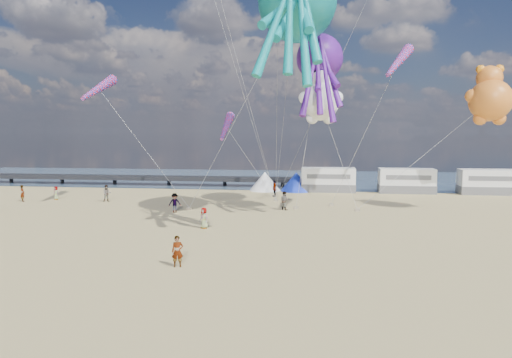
{
  "coord_description": "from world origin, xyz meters",
  "views": [
    {
      "loc": [
        4.25,
        -17.55,
        7.57
      ],
      "look_at": [
        1.23,
        6.0,
        5.07
      ],
      "focal_mm": 32.0,
      "sensor_mm": 36.0,
      "label": 1
    }
  ],
  "objects_px": {
    "motorhome_2": "(488,182)",
    "beachgoer_3": "(274,189)",
    "sandbag_b": "(296,208)",
    "sandbag_d": "(331,205)",
    "kite_panda": "(321,102)",
    "sandbag_c": "(357,210)",
    "sandbag_a": "(189,208)",
    "beachgoer_2": "(175,203)",
    "sandbag_e": "(276,200)",
    "kite_octopus_teal": "(297,2)",
    "tent_blue": "(296,182)",
    "beachgoer_7": "(107,193)",
    "beachgoer_5": "(23,193)",
    "beachgoer_1": "(284,201)",
    "motorhome_1": "(406,181)",
    "beachgoer_0": "(56,193)",
    "tent_white": "(265,181)",
    "standing_person": "(177,251)",
    "beachgoer_6": "(204,218)",
    "windsock_left": "(99,89)",
    "kite_octopus_purple": "(320,58)",
    "windsock_mid": "(399,61)",
    "kite_teddy_orange": "(490,100)",
    "motorhome_0": "(328,180)",
    "windsock_right": "(226,127)"
  },
  "relations": [
    {
      "from": "motorhome_2",
      "to": "beachgoer_3",
      "type": "distance_m",
      "value": 25.85
    },
    {
      "from": "beachgoer_3",
      "to": "kite_teddy_orange",
      "type": "height_order",
      "value": "kite_teddy_orange"
    },
    {
      "from": "beachgoer_6",
      "to": "windsock_right",
      "type": "height_order",
      "value": "windsock_right"
    },
    {
      "from": "tent_white",
      "to": "standing_person",
      "type": "bearing_deg",
      "value": -92.17
    },
    {
      "from": "motorhome_1",
      "to": "beachgoer_3",
      "type": "distance_m",
      "value": 16.66
    },
    {
      "from": "kite_octopus_teal",
      "to": "kite_panda",
      "type": "xyz_separation_m",
      "value": [
        1.98,
        4.38,
        -7.52
      ]
    },
    {
      "from": "standing_person",
      "to": "beachgoer_2",
      "type": "xyz_separation_m",
      "value": [
        -5.36,
        16.6,
        0.03
      ]
    },
    {
      "from": "beachgoer_3",
      "to": "beachgoer_5",
      "type": "bearing_deg",
      "value": -92.57
    },
    {
      "from": "beachgoer_2",
      "to": "sandbag_e",
      "type": "relative_size",
      "value": 3.63
    },
    {
      "from": "motorhome_0",
      "to": "motorhome_1",
      "type": "distance_m",
      "value": 9.5
    },
    {
      "from": "kite_octopus_teal",
      "to": "tent_blue",
      "type": "bearing_deg",
      "value": 95.69
    },
    {
      "from": "beachgoer_5",
      "to": "standing_person",
      "type": "bearing_deg",
      "value": 176.53
    },
    {
      "from": "standing_person",
      "to": "kite_panda",
      "type": "relative_size",
      "value": 0.31
    },
    {
      "from": "beachgoer_7",
      "to": "sandbag_b",
      "type": "xyz_separation_m",
      "value": [
        20.39,
        -1.98,
        -0.79
      ]
    },
    {
      "from": "sandbag_c",
      "to": "sandbag_e",
      "type": "bearing_deg",
      "value": 148.09
    },
    {
      "from": "beachgoer_1",
      "to": "kite_panda",
      "type": "distance_m",
      "value": 10.03
    },
    {
      "from": "beachgoer_1",
      "to": "sandbag_a",
      "type": "distance_m",
      "value": 9.24
    },
    {
      "from": "sandbag_a",
      "to": "motorhome_1",
      "type": "bearing_deg",
      "value": 32.89
    },
    {
      "from": "beachgoer_1",
      "to": "windsock_left",
      "type": "relative_size",
      "value": 0.25
    },
    {
      "from": "sandbag_a",
      "to": "sandbag_c",
      "type": "distance_m",
      "value": 16.13
    },
    {
      "from": "motorhome_1",
      "to": "kite_panda",
      "type": "bearing_deg",
      "value": -123.96
    },
    {
      "from": "tent_blue",
      "to": "beachgoer_5",
      "type": "bearing_deg",
      "value": -156.83
    },
    {
      "from": "beachgoer_2",
      "to": "beachgoer_3",
      "type": "relative_size",
      "value": 0.98
    },
    {
      "from": "tent_blue",
      "to": "beachgoer_2",
      "type": "bearing_deg",
      "value": -122.25
    },
    {
      "from": "motorhome_1",
      "to": "kite_octopus_purple",
      "type": "distance_m",
      "value": 21.44
    },
    {
      "from": "motorhome_1",
      "to": "sandbag_a",
      "type": "bearing_deg",
      "value": -147.11
    },
    {
      "from": "motorhome_2",
      "to": "sandbag_c",
      "type": "distance_m",
      "value": 21.77
    },
    {
      "from": "beachgoer_0",
      "to": "sandbag_b",
      "type": "xyz_separation_m",
      "value": [
        26.65,
        -2.66,
        -0.63
      ]
    },
    {
      "from": "beachgoer_6",
      "to": "beachgoer_7",
      "type": "bearing_deg",
      "value": 172.36
    },
    {
      "from": "tent_blue",
      "to": "windsock_left",
      "type": "distance_m",
      "value": 25.94
    },
    {
      "from": "sandbag_b",
      "to": "sandbag_d",
      "type": "distance_m",
      "value": 4.24
    },
    {
      "from": "sandbag_b",
      "to": "kite_panda",
      "type": "height_order",
      "value": "kite_panda"
    },
    {
      "from": "beachgoer_7",
      "to": "kite_panda",
      "type": "xyz_separation_m",
      "value": [
        22.6,
        -4.57,
        9.29
      ]
    },
    {
      "from": "beachgoer_5",
      "to": "windsock_left",
      "type": "bearing_deg",
      "value": -151.01
    },
    {
      "from": "standing_person",
      "to": "sandbag_d",
      "type": "xyz_separation_m",
      "value": [
        9.3,
        22.45,
        -0.77
      ]
    },
    {
      "from": "beachgoer_7",
      "to": "sandbag_d",
      "type": "bearing_deg",
      "value": -25.46
    },
    {
      "from": "beachgoer_2",
      "to": "kite_teddy_orange",
      "type": "distance_m",
      "value": 29.88
    },
    {
      "from": "beachgoer_7",
      "to": "beachgoer_1",
      "type": "bearing_deg",
      "value": -34.5
    },
    {
      "from": "sandbag_d",
      "to": "sandbag_e",
      "type": "xyz_separation_m",
      "value": [
        -5.86,
        2.12,
        0.0
      ]
    },
    {
      "from": "sandbag_c",
      "to": "windsock_left",
      "type": "height_order",
      "value": "windsock_left"
    },
    {
      "from": "motorhome_0",
      "to": "windsock_mid",
      "type": "distance_m",
      "value": 21.53
    },
    {
      "from": "beachgoer_3",
      "to": "windsock_right",
      "type": "distance_m",
      "value": 11.31
    },
    {
      "from": "motorhome_1",
      "to": "sandbag_c",
      "type": "distance_m",
      "value": 15.75
    },
    {
      "from": "beachgoer_5",
      "to": "sandbag_b",
      "type": "bearing_deg",
      "value": -143.81
    },
    {
      "from": "motorhome_1",
      "to": "sandbag_a",
      "type": "relative_size",
      "value": 13.2
    },
    {
      "from": "sandbag_d",
      "to": "motorhome_2",
      "type": "bearing_deg",
      "value": 30.08
    },
    {
      "from": "sandbag_c",
      "to": "kite_panda",
      "type": "bearing_deg",
      "value": -151.05
    },
    {
      "from": "motorhome_0",
      "to": "kite_panda",
      "type": "distance_m",
      "value": 18.24
    },
    {
      "from": "beachgoer_6",
      "to": "sandbag_e",
      "type": "bearing_deg",
      "value": 106.58
    },
    {
      "from": "sandbag_c",
      "to": "windsock_mid",
      "type": "height_order",
      "value": "windsock_mid"
    }
  ]
}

